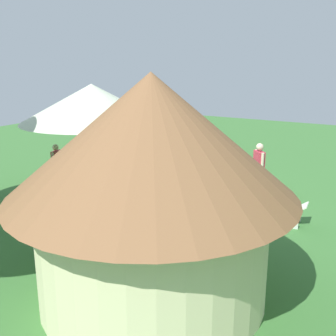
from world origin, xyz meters
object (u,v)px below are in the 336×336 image
guest_beside_umbrella (57,162)px  zebra_by_umbrella (195,185)px  thatched_hut (152,179)px  patio_chair_east_end (55,188)px  standing_watcher (259,164)px  shade_umbrella (92,103)px  zebra_nearest_camera (209,151)px  patio_dining_table (96,180)px  guest_behind_table (121,156)px  striped_lounge_chair (290,215)px  patio_chair_near_lawn (135,181)px

guest_beside_umbrella → zebra_by_umbrella: guest_beside_umbrella is taller
thatched_hut → patio_chair_east_end: 6.18m
standing_watcher → zebra_by_umbrella: size_ratio=0.80×
shade_umbrella → zebra_nearest_camera: 5.01m
patio_chair_east_end → zebra_by_umbrella: size_ratio=0.41×
shade_umbrella → patio_dining_table: shade_umbrella is taller
thatched_hut → guest_behind_table: bearing=-48.8°
shade_umbrella → guest_beside_umbrella: 2.87m
patio_dining_table → guest_behind_table: bearing=-78.2°
patio_dining_table → standing_watcher: size_ratio=0.91×
patio_chair_east_end → thatched_hut: bearing=11.3°
patio_chair_east_end → standing_watcher: (-5.10, -3.93, 0.53)m
patio_chair_east_end → striped_lounge_chair: size_ratio=1.06×
striped_lounge_chair → patio_dining_table: bearing=94.8°
guest_behind_table → shade_umbrella: bearing=-5.5°
patio_chair_east_end → zebra_nearest_camera: 5.84m
thatched_hut → patio_chair_near_lawn: thatched_hut is taller
patio_chair_east_end → guest_beside_umbrella: size_ratio=0.58×
zebra_nearest_camera → zebra_by_umbrella: bearing=-129.9°
patio_chair_near_lawn → zebra_by_umbrella: zebra_by_umbrella is taller
guest_behind_table → zebra_by_umbrella: 4.12m
patio_dining_table → shade_umbrella: bearing=26.6°
striped_lounge_chair → zebra_by_umbrella: (2.47, 0.83, 0.69)m
shade_umbrella → standing_watcher: shade_umbrella is taller
patio_dining_table → guest_behind_table: size_ratio=0.95×
striped_lounge_chair → zebra_by_umbrella: bearing=103.3°
guest_behind_table → zebra_nearest_camera: bearing=115.8°
zebra_nearest_camera → guest_beside_umbrella: bearing=165.1°
guest_beside_umbrella → standing_watcher: standing_watcher is taller
patio_dining_table → guest_beside_umbrella: (1.92, -0.26, 0.28)m
thatched_hut → guest_behind_table: (4.86, -5.55, -1.27)m
patio_dining_table → zebra_by_umbrella: (-3.39, -0.21, 0.29)m
striped_lounge_chair → zebra_by_umbrella: 2.70m
thatched_hut → zebra_by_umbrella: bearing=-74.6°
thatched_hut → striped_lounge_chair: thatched_hut is taller
thatched_hut → zebra_nearest_camera: 8.28m
guest_beside_umbrella → zebra_by_umbrella: 5.32m
shade_umbrella → patio_chair_east_end: (0.79, 0.98, -2.53)m
shade_umbrella → striped_lounge_chair: shade_umbrella is taller
zebra_nearest_camera → shade_umbrella: bearing=-175.5°
patio_chair_near_lawn → guest_beside_umbrella: 2.95m
zebra_nearest_camera → zebra_by_umbrella: size_ratio=0.85×
zebra_nearest_camera → zebra_by_umbrella: (-1.36, 3.90, -0.07)m
thatched_hut → patio_chair_near_lawn: 6.02m
guest_behind_table → striped_lounge_chair: 6.35m
guest_beside_umbrella → standing_watcher: (-6.24, -2.69, 0.12)m
shade_umbrella → patio_chair_near_lawn: bearing=-138.5°
thatched_hut → shade_umbrella: 5.86m
patio_chair_near_lawn → standing_watcher: 4.02m
thatched_hut → guest_beside_umbrella: thatched_hut is taller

